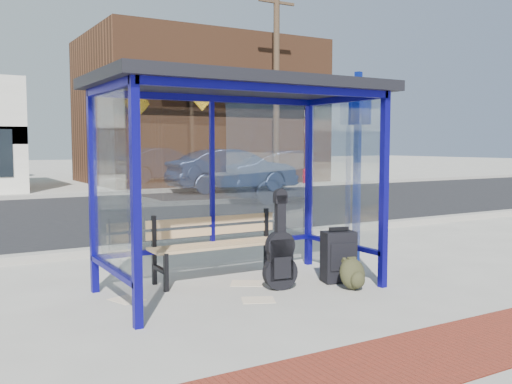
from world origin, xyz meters
TOP-DOWN VIEW (x-y plane):
  - ground at (0.00, 0.00)m, footprint 120.00×120.00m
  - brick_paver_strip at (0.00, -2.60)m, footprint 60.00×1.00m
  - curb_near at (0.00, 2.90)m, footprint 60.00×0.25m
  - street_asphalt at (0.00, 8.00)m, footprint 60.00×10.00m
  - curb_far at (0.00, 13.10)m, footprint 60.00×0.25m
  - far_sidewalk at (0.00, 15.00)m, footprint 60.00×4.00m
  - bus_shelter at (0.00, 0.07)m, footprint 3.30×1.80m
  - storefront_brown at (8.00, 18.49)m, footprint 10.00×7.08m
  - tree_right at (12.50, 22.00)m, footprint 3.60×3.60m
  - utility_pole_east at (9.00, 13.40)m, footprint 1.60×0.24m
  - bench at (-0.00, 0.60)m, footprint 1.77×0.44m
  - guitar_bag at (0.39, -0.23)m, footprint 0.42×0.18m
  - suitcase at (1.21, -0.29)m, footprint 0.44×0.34m
  - backpack at (1.12, -0.67)m, footprint 0.34×0.32m
  - sign_post at (1.81, 0.09)m, footprint 0.16×0.32m
  - newspaper_a at (-1.29, 0.23)m, footprint 0.37×0.42m
  - newspaper_b at (-0.06, -0.50)m, footprint 0.44×0.40m
  - newspaper_c at (0.20, 0.21)m, footprint 0.50×0.47m
  - parked_car at (6.49, 12.39)m, footprint 4.68×1.80m
  - fire_hydrant at (10.80, 13.97)m, footprint 0.31×0.20m

SIDE VIEW (x-z plane):
  - ground at x=0.00m, z-range 0.00..0.00m
  - street_asphalt at x=0.00m, z-range 0.00..0.00m
  - newspaper_a at x=-1.29m, z-range 0.00..0.01m
  - newspaper_b at x=-0.06m, z-range 0.00..0.01m
  - newspaper_c at x=0.20m, z-range 0.00..0.01m
  - far_sidewalk at x=0.00m, z-range 0.00..0.01m
  - brick_paver_strip at x=0.00m, z-range 0.00..0.01m
  - curb_near at x=0.00m, z-range 0.00..0.12m
  - curb_far at x=0.00m, z-range 0.00..0.12m
  - backpack at x=1.12m, z-range -0.01..0.37m
  - suitcase at x=1.21m, z-range -0.03..0.66m
  - fire_hydrant at x=10.80m, z-range 0.03..0.71m
  - guitar_bag at x=0.39m, z-range -0.15..0.96m
  - bench at x=0.00m, z-range 0.06..0.89m
  - parked_car at x=6.49m, z-range 0.00..1.52m
  - sign_post at x=1.81m, z-range 0.16..2.79m
  - bus_shelter at x=0.00m, z-range 0.86..3.28m
  - storefront_brown at x=8.00m, z-range 0.00..6.40m
  - utility_pole_east at x=9.00m, z-range 0.11..8.11m
  - tree_right at x=12.50m, z-range 1.94..8.97m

